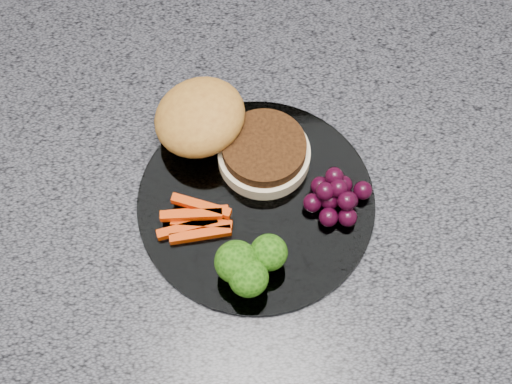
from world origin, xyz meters
TOP-DOWN VIEW (x-y plane):
  - island_cabinet at (0.00, 0.00)m, footprint 1.20×0.60m
  - countertop at (0.00, 0.00)m, footprint 1.20×0.60m
  - plate at (-0.11, -0.04)m, footprint 0.26×0.26m
  - burger at (-0.14, 0.03)m, footprint 0.20×0.16m
  - carrot_sticks at (-0.17, -0.07)m, footprint 0.08×0.05m
  - broccoli at (-0.12, -0.13)m, footprint 0.07×0.07m
  - grape_bunch at (-0.02, -0.05)m, footprint 0.08×0.06m

SIDE VIEW (x-z plane):
  - island_cabinet at x=0.00m, z-range 0.00..0.86m
  - countertop at x=0.00m, z-range 0.86..0.90m
  - plate at x=-0.11m, z-range 0.90..0.91m
  - carrot_sticks at x=-0.17m, z-range 0.90..0.92m
  - grape_bunch at x=-0.02m, z-range 0.90..0.94m
  - burger at x=-0.14m, z-range 0.90..0.96m
  - broccoli at x=-0.12m, z-range 0.91..0.96m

